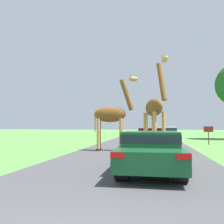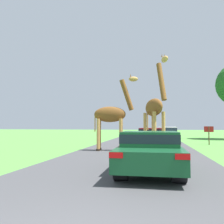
# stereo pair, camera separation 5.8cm
# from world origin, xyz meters

# --- Properties ---
(road) EXTENTS (7.03, 120.00, 0.00)m
(road) POSITION_xyz_m (0.00, 30.00, 0.00)
(road) COLOR #424244
(road) RESTS_ON ground
(giraffe_near_road) EXTENTS (2.68, 0.87, 4.61)m
(giraffe_near_road) POSITION_xyz_m (-1.46, 12.23, 2.08)
(giraffe_near_road) COLOR tan
(giraffe_near_road) RESTS_ON ground
(giraffe_companion) EXTENTS (1.39, 2.72, 4.98)m
(giraffe_companion) POSITION_xyz_m (1.06, 10.89, 2.33)
(giraffe_companion) COLOR tan
(giraffe_companion) RESTS_ON ground
(car_lead_maroon) EXTENTS (1.90, 4.04, 1.31)m
(car_lead_maroon) POSITION_xyz_m (0.89, 5.90, 0.71)
(car_lead_maroon) COLOR #144C28
(car_lead_maroon) RESTS_ON ground
(car_queue_right) EXTENTS (1.87, 4.14, 1.25)m
(car_queue_right) POSITION_xyz_m (2.57, 27.01, 0.68)
(car_queue_right) COLOR black
(car_queue_right) RESTS_ON ground
(car_queue_left) EXTENTS (1.88, 3.98, 1.32)m
(car_queue_left) POSITION_xyz_m (0.86, 14.80, 0.72)
(car_queue_left) COLOR maroon
(car_queue_left) RESTS_ON ground
(car_far_ahead) EXTENTS (1.84, 4.81, 1.37)m
(car_far_ahead) POSITION_xyz_m (2.21, 21.05, 0.75)
(car_far_ahead) COLOR silver
(car_far_ahead) RESTS_ON ground
(sign_post) EXTENTS (0.70, 0.08, 1.43)m
(sign_post) POSITION_xyz_m (5.21, 17.64, 1.00)
(sign_post) COLOR #4C3823
(sign_post) RESTS_ON ground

